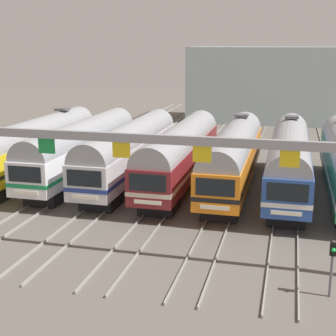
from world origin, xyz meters
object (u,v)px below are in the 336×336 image
(commuter_train_orange, at_px, (234,155))
(commuter_train_silver, at_px, (130,149))
(catenary_gantry, at_px, (121,154))
(yard_signal_mast, at_px, (333,258))
(commuter_train_white, at_px, (82,147))
(commuter_train_maroon, at_px, (181,152))
(commuter_train_yellow, at_px, (37,144))
(commuter_train_blue, at_px, (289,158))

(commuter_train_orange, bearing_deg, commuter_train_silver, -179.97)
(catenary_gantry, height_order, yard_signal_mast, catenary_gantry)
(commuter_train_white, distance_m, commuter_train_maroon, 8.11)
(commuter_train_yellow, bearing_deg, catenary_gantry, -47.96)
(commuter_train_silver, bearing_deg, commuter_train_blue, 0.02)
(commuter_train_blue, height_order, catenary_gantry, catenary_gantry)
(commuter_train_yellow, distance_m, commuter_train_blue, 20.28)
(commuter_train_yellow, distance_m, commuter_train_orange, 16.23)
(commuter_train_white, bearing_deg, commuter_train_maroon, 0.00)
(commuter_train_white, bearing_deg, commuter_train_orange, 0.02)
(commuter_train_orange, distance_m, yard_signal_mast, 16.64)
(commuter_train_white, bearing_deg, catenary_gantry, -58.98)
(commuter_train_yellow, xyz_separation_m, yard_signal_mast, (22.31, -15.46, -0.87))
(commuter_train_yellow, height_order, commuter_train_silver, commuter_train_yellow)
(commuter_train_silver, bearing_deg, catenary_gantry, -73.27)
(commuter_train_silver, relative_size, commuter_train_blue, 1.00)
(commuter_train_maroon, relative_size, catenary_gantry, 0.61)
(commuter_train_white, bearing_deg, commuter_train_yellow, 179.94)
(commuter_train_maroon, xyz_separation_m, commuter_train_blue, (8.11, 0.00, 0.00))
(commuter_train_blue, relative_size, catenary_gantry, 0.61)
(commuter_train_white, relative_size, commuter_train_maroon, 1.00)
(commuter_train_yellow, xyz_separation_m, commuter_train_silver, (8.11, -0.00, -0.00))
(commuter_train_yellow, relative_size, yard_signal_mast, 6.97)
(commuter_train_maroon, relative_size, commuter_train_orange, 1.00)
(commuter_train_yellow, bearing_deg, commuter_train_maroon, -0.02)
(commuter_train_yellow, bearing_deg, commuter_train_silver, -0.03)
(commuter_train_orange, height_order, yard_signal_mast, commuter_train_orange)
(commuter_train_silver, xyz_separation_m, commuter_train_orange, (8.11, 0.00, 0.00))
(commuter_train_maroon, bearing_deg, yard_signal_mast, -56.73)
(commuter_train_orange, xyz_separation_m, commuter_train_blue, (4.06, 0.00, 0.00))
(commuter_train_orange, bearing_deg, commuter_train_white, -179.98)
(commuter_train_yellow, distance_m, commuter_train_white, 4.06)
(commuter_train_silver, xyz_separation_m, commuter_train_blue, (12.17, 0.00, 0.00))
(commuter_train_white, relative_size, commuter_train_orange, 1.00)
(commuter_train_silver, height_order, catenary_gantry, catenary_gantry)
(commuter_train_white, height_order, commuter_train_silver, same)
(commuter_train_orange, xyz_separation_m, yard_signal_mast, (6.09, -15.46, -0.87))
(commuter_train_blue, bearing_deg, catenary_gantry, -121.01)
(commuter_train_silver, xyz_separation_m, commuter_train_maroon, (4.06, 0.00, 0.00))
(commuter_train_maroon, bearing_deg, commuter_train_yellow, 179.98)
(commuter_train_maroon, height_order, commuter_train_orange, commuter_train_orange)
(yard_signal_mast, bearing_deg, catenary_gantry, 169.04)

